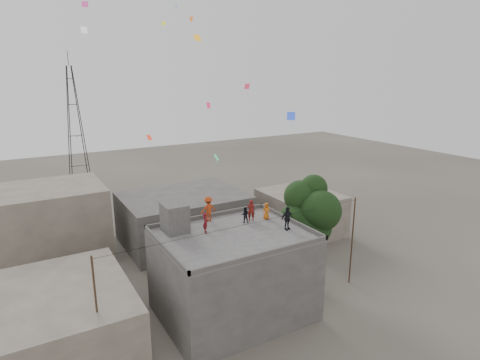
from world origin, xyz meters
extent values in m
plane|color=#454039|center=(0.00, 0.00, 0.00)|extent=(140.00, 140.00, 0.00)
cube|color=#43413F|center=(0.00, 0.00, 3.00)|extent=(10.00, 8.00, 6.00)
cube|color=#4F4C4A|center=(0.00, 0.00, 6.05)|extent=(10.00, 8.00, 0.10)
cube|color=#43413F|center=(0.00, 3.92, 6.25)|extent=(10.00, 0.15, 0.30)
cube|color=#43413F|center=(0.00, -3.92, 6.25)|extent=(10.00, 0.15, 0.30)
cube|color=#43413F|center=(4.92, 0.00, 6.25)|extent=(0.15, 8.00, 0.30)
cube|color=#43413F|center=(-4.92, 0.00, 6.25)|extent=(0.15, 8.00, 0.30)
cube|color=#43413F|center=(-3.20, 2.60, 7.10)|extent=(1.60, 1.80, 2.00)
cube|color=#625A4E|center=(-11.00, 2.00, 2.00)|extent=(8.00, 10.00, 4.00)
cube|color=#43413F|center=(2.00, 14.00, 2.50)|extent=(12.00, 9.00, 5.00)
cube|color=#625A4E|center=(-10.00, 16.00, 3.50)|extent=(9.00, 8.00, 7.00)
cube|color=#625A4E|center=(14.00, 10.00, 2.20)|extent=(7.00, 8.00, 4.40)
cylinder|color=black|center=(7.20, 0.50, 2.00)|extent=(0.44, 0.44, 4.00)
cylinder|color=black|center=(7.35, 0.60, 3.60)|extent=(0.64, 0.91, 2.14)
sphere|color=black|center=(7.20, 0.50, 5.20)|extent=(3.60, 3.60, 3.60)
sphere|color=black|center=(8.30, 0.80, 6.00)|extent=(3.00, 3.00, 3.00)
sphere|color=black|center=(6.30, 1.00, 5.60)|extent=(2.80, 2.80, 2.80)
sphere|color=black|center=(7.60, -0.30, 6.60)|extent=(3.20, 3.20, 3.20)
sphere|color=black|center=(6.90, 1.40, 7.40)|extent=(2.60, 2.60, 2.60)
sphere|color=black|center=(8.00, 1.10, 8.00)|extent=(2.20, 2.20, 2.20)
cylinder|color=black|center=(-9.50, -1.50, 3.70)|extent=(0.12, 0.12, 7.40)
cylinder|color=black|center=(10.50, -1.00, 3.70)|extent=(0.12, 0.12, 7.40)
cylinder|color=black|center=(0.50, -1.25, 7.20)|extent=(20.00, 0.52, 0.02)
cylinder|color=black|center=(-4.85, 39.15, 9.00)|extent=(1.27, 1.27, 18.01)
cylinder|color=black|center=(-3.15, 39.15, 9.00)|extent=(1.27, 1.27, 18.01)
cylinder|color=black|center=(-3.15, 40.85, 9.00)|extent=(1.27, 1.27, 18.01)
cylinder|color=black|center=(-4.85, 40.85, 9.00)|extent=(1.27, 1.27, 18.01)
cube|color=black|center=(-4.00, 40.00, 3.60)|extent=(2.36, 0.08, 0.08)
cube|color=black|center=(-4.00, 40.00, 3.60)|extent=(0.08, 2.36, 0.08)
cube|color=black|center=(-4.00, 40.00, 8.10)|extent=(1.81, 0.08, 0.08)
cube|color=black|center=(-4.00, 40.00, 8.10)|extent=(0.08, 1.81, 0.08)
cube|color=black|center=(-4.00, 40.00, 12.60)|extent=(1.26, 0.08, 0.08)
cube|color=black|center=(-4.00, 40.00, 12.60)|extent=(0.08, 1.26, 0.08)
cube|color=black|center=(-4.00, 40.00, 16.20)|extent=(0.82, 0.08, 0.08)
cube|color=black|center=(-4.00, 40.00, 16.20)|extent=(0.08, 0.82, 0.08)
cylinder|color=black|center=(-4.00, 40.00, 19.00)|extent=(0.08, 0.08, 2.00)
imported|color=maroon|center=(2.52, 1.71, 6.92)|extent=(0.71, 0.63, 1.64)
imported|color=#C86216|center=(3.72, 1.43, 6.74)|extent=(0.71, 0.55, 1.28)
imported|color=black|center=(1.91, 1.60, 6.70)|extent=(0.73, 0.67, 1.20)
imported|color=black|center=(3.77, -1.12, 6.95)|extent=(1.02, 0.49, 1.70)
imported|color=#AF3814|center=(-0.30, 3.23, 7.06)|extent=(1.24, 0.72, 1.91)
imported|color=maroon|center=(-1.45, 1.31, 6.82)|extent=(0.51, 0.61, 1.44)
plane|color=#FF3A1A|center=(-3.71, 5.72, 12.36)|extent=(0.47, 0.40, 0.37)
plane|color=#FF2856|center=(3.62, 10.99, 14.05)|extent=(0.20, 0.54, 0.53)
plane|color=#FCFF27|center=(0.58, 13.46, 21.14)|extent=(0.37, 0.21, 0.31)
plane|color=blue|center=(5.66, 1.28, 13.82)|extent=(0.53, 0.49, 0.58)
plane|color=white|center=(-7.04, 8.41, 19.76)|extent=(0.46, 0.22, 0.43)
plane|color=orange|center=(4.40, 16.11, 22.03)|extent=(0.42, 0.26, 0.41)
plane|color=#31BA6C|center=(1.33, 4.99, 10.50)|extent=(0.58, 0.60, 0.47)
plane|color=#D3314F|center=(6.06, 8.25, 15.77)|extent=(0.50, 0.20, 0.46)
plane|color=#F7A71A|center=(-2.74, -0.98, 18.75)|extent=(0.43, 0.25, 0.35)
plane|color=#4577D0|center=(2.84, 16.02, 23.00)|extent=(0.13, 0.33, 0.31)
plane|color=#E949A0|center=(-6.93, 7.86, 21.35)|extent=(0.43, 0.26, 0.35)
camera|label=1|loc=(-12.48, -22.49, 16.78)|focal=30.00mm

